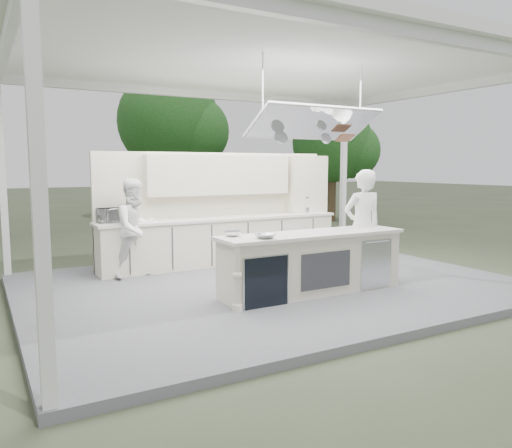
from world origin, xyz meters
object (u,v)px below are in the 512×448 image
demo_island (312,263)px  back_counter (223,240)px  sous_chef (136,228)px  head_chef (362,226)px

demo_island → back_counter: same height
back_counter → sous_chef: 1.95m
head_chef → demo_island: bearing=18.0°
demo_island → sous_chef: size_ratio=1.76×
head_chef → sous_chef: 3.97m
demo_island → head_chef: bearing=9.9°
demo_island → sous_chef: 3.23m
sous_chef → back_counter: bearing=-7.7°
back_counter → head_chef: size_ratio=2.65×
head_chef → sous_chef: head_chef is taller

